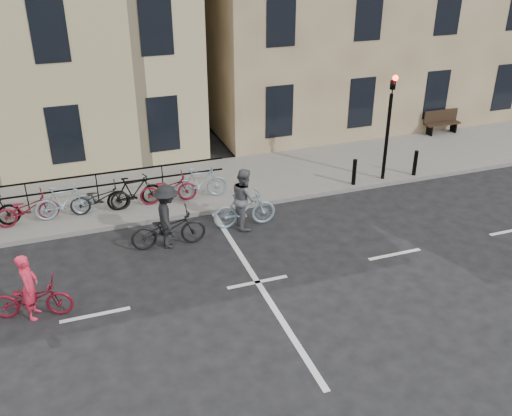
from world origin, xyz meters
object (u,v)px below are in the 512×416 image
object	(u,v)px
traffic_light	(390,115)
cyclist_dark	(168,223)
cyclist_grey	(245,204)
bench	(441,121)
cyclist_pink	(31,296)

from	to	relation	value
traffic_light	cyclist_dark	distance (m)	8.30
cyclist_grey	cyclist_dark	world-z (taller)	cyclist_dark
bench	cyclist_dark	bearing A→B (deg)	-157.81
bench	cyclist_grey	world-z (taller)	cyclist_grey
cyclist_dark	bench	bearing A→B (deg)	-65.74
bench	cyclist_pink	world-z (taller)	cyclist_pink
bench	cyclist_dark	distance (m)	13.73
cyclist_pink	cyclist_grey	distance (m)	6.47
cyclist_grey	bench	bearing A→B (deg)	-61.82
bench	traffic_light	bearing A→B (deg)	-144.75
cyclist_dark	cyclist_pink	bearing A→B (deg)	122.30
traffic_light	bench	world-z (taller)	traffic_light
cyclist_pink	cyclist_grey	xyz separation A→B (m)	(5.96, 2.49, 0.18)
traffic_light	cyclist_dark	world-z (taller)	traffic_light
traffic_light	cyclist_pink	distance (m)	12.30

